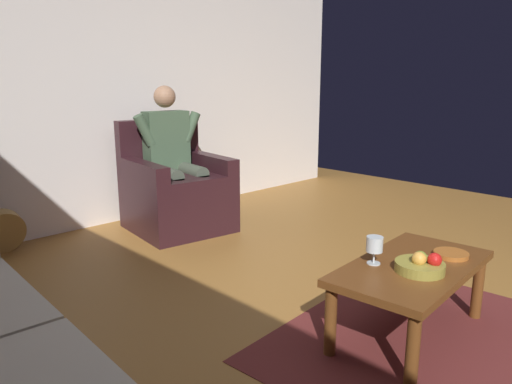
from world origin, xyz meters
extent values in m
plane|color=#9C682F|center=(0.00, 0.00, 0.00)|extent=(7.28, 7.28, 0.00)
cube|color=white|center=(0.00, -3.06, 1.39)|extent=(6.01, 0.06, 2.79)
cube|color=maroon|center=(0.03, 0.01, 0.00)|extent=(1.76, 1.25, 0.01)
cube|color=black|center=(-0.20, -2.40, 0.21)|extent=(0.89, 0.92, 0.42)
cube|color=black|center=(-0.19, -2.34, 0.47)|extent=(0.63, 0.77, 0.10)
cube|color=black|center=(-0.53, -2.36, 0.54)|extent=(0.23, 0.84, 0.24)
cube|color=black|center=(0.13, -2.45, 0.54)|extent=(0.23, 0.84, 0.24)
cube|color=black|center=(-0.25, -2.75, 0.70)|extent=(0.80, 0.22, 0.56)
cube|color=#445C42|center=(-0.23, -2.59, 0.79)|extent=(0.41, 0.23, 0.54)
sphere|color=#A87A5B|center=(-0.23, -2.59, 1.19)|extent=(0.20, 0.20, 0.20)
cylinder|color=#485041|center=(-0.32, -2.36, 0.53)|extent=(0.19, 0.44, 0.13)
cylinder|color=#485041|center=(-0.29, -2.14, 0.26)|extent=(0.13, 0.13, 0.52)
cylinder|color=#445C42|center=(-0.44, -2.51, 0.91)|extent=(0.21, 0.12, 0.29)
cylinder|color=#485041|center=(-0.08, -2.39, 0.53)|extent=(0.19, 0.44, 0.13)
cylinder|color=#485041|center=(-0.05, -2.17, 0.26)|extent=(0.13, 0.13, 0.52)
cylinder|color=#445C42|center=(0.01, -2.57, 0.91)|extent=(0.21, 0.12, 0.29)
cube|color=brown|center=(0.03, 0.01, 0.38)|extent=(1.01, 0.59, 0.04)
cylinder|color=brown|center=(-0.42, 0.18, 0.18)|extent=(0.06, 0.06, 0.36)
cylinder|color=brown|center=(0.45, 0.25, 0.18)|extent=(0.06, 0.06, 0.36)
cylinder|color=brown|center=(-0.39, -0.24, 0.18)|extent=(0.06, 0.06, 0.36)
cylinder|color=brown|center=(0.49, -0.17, 0.18)|extent=(0.06, 0.06, 0.36)
cylinder|color=#AB8444|center=(1.16, -2.85, 0.18)|extent=(0.35, 0.18, 0.37)
cylinder|color=black|center=(1.16, -2.80, 0.20)|extent=(0.10, 0.03, 0.10)
cylinder|color=silver|center=(0.17, -0.14, 0.40)|extent=(0.07, 0.07, 0.01)
cylinder|color=silver|center=(0.17, -0.14, 0.44)|extent=(0.01, 0.01, 0.06)
cylinder|color=silver|center=(0.17, -0.14, 0.51)|extent=(0.09, 0.09, 0.08)
cylinder|color=#590C19|center=(0.17, -0.14, 0.49)|extent=(0.08, 0.08, 0.03)
cylinder|color=olive|center=(0.10, 0.08, 0.43)|extent=(0.24, 0.24, 0.05)
sphere|color=gold|center=(0.11, 0.08, 0.47)|extent=(0.07, 0.07, 0.07)
sphere|color=red|center=(0.07, 0.14, 0.47)|extent=(0.07, 0.07, 0.07)
sphere|color=olive|center=(0.10, 0.08, 0.47)|extent=(0.07, 0.07, 0.07)
cylinder|color=#AF6226|center=(-0.22, 0.09, 0.41)|extent=(0.18, 0.18, 0.02)
camera|label=1|loc=(2.26, 1.13, 1.33)|focal=33.99mm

